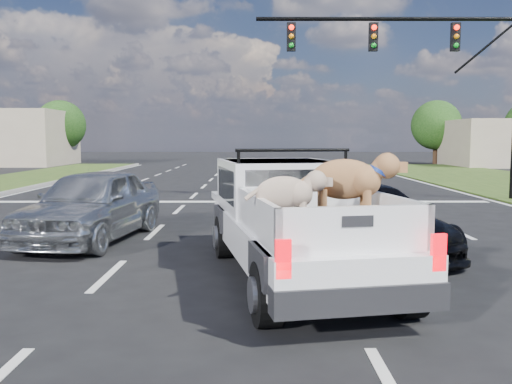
# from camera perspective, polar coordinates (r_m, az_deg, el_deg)

# --- Properties ---
(ground) EXTENTS (160.00, 160.00, 0.00)m
(ground) POSITION_cam_1_polar(r_m,az_deg,el_deg) (8.65, -3.91, -8.77)
(ground) COLOR black
(ground) RESTS_ON ground
(road_markings) EXTENTS (17.75, 60.00, 0.01)m
(road_markings) POSITION_cam_1_polar(r_m,az_deg,el_deg) (15.09, -2.25, -2.54)
(road_markings) COLOR silver
(road_markings) RESTS_ON ground
(traffic_signal) EXTENTS (9.11, 0.31, 7.00)m
(traffic_signal) POSITION_cam_1_polar(r_m,az_deg,el_deg) (20.15, 19.60, 12.66)
(traffic_signal) COLOR black
(traffic_signal) RESTS_ON ground
(building_left) EXTENTS (10.00, 8.00, 4.40)m
(building_left) POSITION_cam_1_polar(r_m,az_deg,el_deg) (48.90, -25.07, 5.17)
(building_left) COLOR tan
(building_left) RESTS_ON ground
(tree_far_c) EXTENTS (4.20, 4.20, 5.40)m
(tree_far_c) POSITION_cam_1_polar(r_m,az_deg,el_deg) (49.25, -19.88, 6.63)
(tree_far_c) COLOR #332114
(tree_far_c) RESTS_ON ground
(tree_far_d) EXTENTS (4.20, 4.20, 5.40)m
(tree_far_d) POSITION_cam_1_polar(r_m,az_deg,el_deg) (48.87, 18.45, 6.68)
(tree_far_d) COLOR #332114
(tree_far_d) RESTS_ON ground
(pickup_truck) EXTENTS (2.86, 5.60, 2.00)m
(pickup_truck) POSITION_cam_1_polar(r_m,az_deg,el_deg) (8.36, 4.01, -2.67)
(pickup_truck) COLOR black
(pickup_truck) RESTS_ON ground
(silver_sedan) EXTENTS (2.47, 4.73, 1.54)m
(silver_sedan) POSITION_cam_1_polar(r_m,az_deg,el_deg) (11.97, -16.88, -1.24)
(silver_sedan) COLOR #B2B5B9
(silver_sedan) RESTS_ON ground
(black_coupe) EXTENTS (3.00, 4.72, 1.27)m
(black_coupe) POSITION_cam_1_polar(r_m,az_deg,el_deg) (10.56, 11.78, -2.72)
(black_coupe) COLOR black
(black_coupe) RESTS_ON ground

